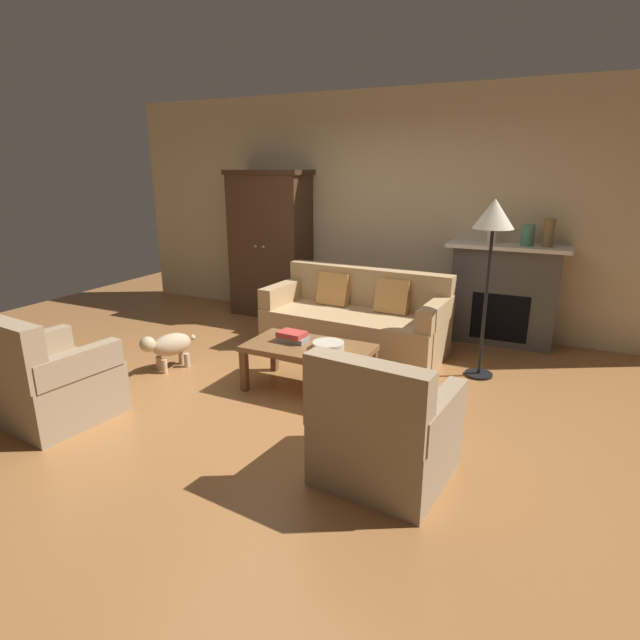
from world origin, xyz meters
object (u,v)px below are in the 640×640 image
armchair_near_left (49,382)px  dog (168,346)px  mantel_vase_bronze (549,233)px  fireplace (503,294)px  mantel_vase_cream (493,229)px  floor_lamp (493,225)px  coffee_table (309,351)px  fruit_bowl (328,346)px  mantel_vase_jade (528,235)px  armoire (271,244)px  armchair_near_right (384,433)px  couch (356,322)px  book_stack (293,337)px

armchair_near_left → dog: (0.11, 1.20, -0.07)m
mantel_vase_bronze → dog: mantel_vase_bronze is taller
fireplace → mantel_vase_cream: bearing=-174.3°
mantel_vase_cream → fireplace: bearing=5.7°
dog → floor_lamp: bearing=22.6°
floor_lamp → coffee_table: bearing=-143.1°
fruit_bowl → mantel_vase_jade: mantel_vase_jade is taller
fruit_bowl → mantel_vase_cream: size_ratio=0.89×
armoire → armchair_near_left: 3.43m
armchair_near_right → mantel_vase_cream: bearing=87.0°
couch → coffee_table: size_ratio=1.79×
armoire → book_stack: 2.47m
mantel_vase_bronze → book_stack: bearing=-133.5°
couch → mantel_vase_jade: bearing=30.4°
fruit_bowl → armchair_near_left: (-1.76, -1.36, -0.14)m
book_stack → armchair_near_right: size_ratio=0.30×
armoire → fruit_bowl: armoire is taller
couch → mantel_vase_jade: size_ratio=8.94×
mantel_vase_bronze → floor_lamp: size_ratio=0.17×
coffee_table → armchair_near_left: 2.08m
mantel_vase_bronze → armchair_near_right: 3.29m
fireplace → book_stack: size_ratio=4.79×
book_stack → mantel_vase_bronze: mantel_vase_bronze is taller
armchair_near_right → dog: bearing=161.5°
armoire → mantel_vase_cream: 2.79m
fireplace → coffee_table: fireplace is taller
coffee_table → fruit_bowl: (0.19, -0.01, 0.08)m
mantel_vase_cream → armoire: bearing=-178.8°
book_stack → armchair_near_left: armchair_near_left is taller
fireplace → armchair_near_right: fireplace is taller
fruit_bowl → book_stack: bearing=173.6°
book_stack → mantel_vase_bronze: (1.93, 2.03, 0.80)m
coffee_table → armchair_near_left: size_ratio=1.25×
fruit_bowl → floor_lamp: size_ratio=0.16×
mantel_vase_bronze → armchair_near_right: size_ratio=0.33×
fruit_bowl → armchair_near_left: 2.23m
book_stack → fruit_bowl: bearing=-6.4°
fruit_bowl → dog: 1.67m
mantel_vase_jade → floor_lamp: size_ratio=0.13×
couch → floor_lamp: size_ratio=1.19×
mantel_vase_jade → dog: mantel_vase_jade is taller
armchair_near_left → coffee_table: bearing=41.0°
couch → mantel_vase_bronze: (1.76, 0.92, 0.95)m
armchair_near_right → floor_lamp: (0.29, 1.98, 1.12)m
mantel_vase_cream → floor_lamp: 1.10m
couch → dog: (-1.44, -1.32, -0.07)m
mantel_vase_bronze → mantel_vase_cream: bearing=180.0°
couch → dog: 1.95m
mantel_vase_jade → armoire: bearing=-178.9°
mantel_vase_bronze → armchair_near_left: 4.87m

